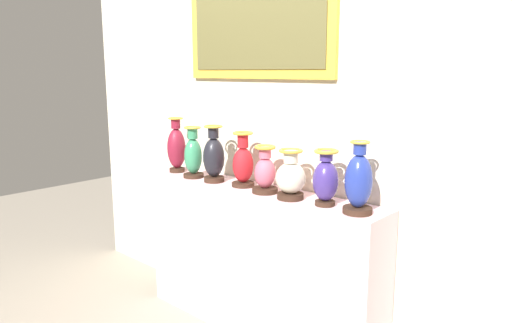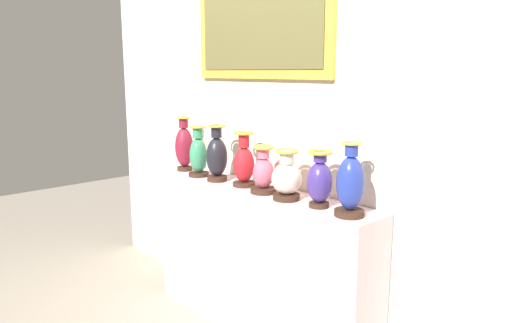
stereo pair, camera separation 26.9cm
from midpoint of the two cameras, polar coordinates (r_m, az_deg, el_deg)
display_shelf at (r=3.16m, az=2.49°, el=-12.01°), size 1.78×0.31×0.99m
back_wall at (r=3.08m, az=5.37°, el=5.64°), size 3.99×0.14×2.85m
vase_burgundy at (r=3.53m, az=-6.53°, el=1.79°), size 0.13×0.13×0.40m
vase_jade at (r=3.33m, az=-4.70°, el=0.83°), size 0.14×0.14×0.36m
vase_onyx at (r=3.17m, az=-2.34°, el=0.59°), size 0.14×0.14×0.38m
vase_crimson at (r=3.03m, az=1.07°, el=-0.21°), size 0.15×0.15×0.36m
vase_rose at (r=2.87m, az=3.58°, el=-1.35°), size 0.16×0.16×0.29m
vase_ivory at (r=2.73m, az=6.54°, el=-2.03°), size 0.18×0.18×0.29m
vase_indigo at (r=2.60m, az=10.64°, el=-2.29°), size 0.14×0.14×0.32m
vase_cobalt at (r=2.47m, az=14.40°, el=-2.73°), size 0.15×0.15×0.38m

